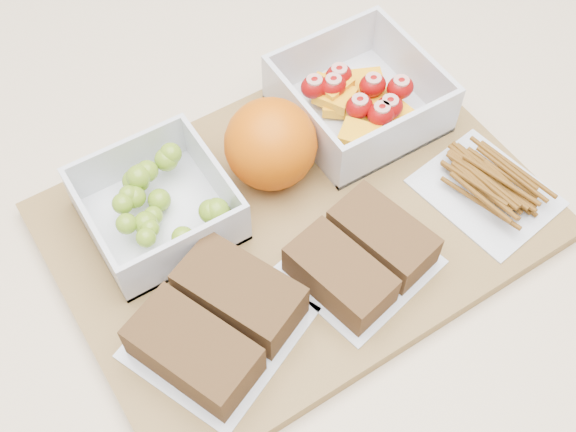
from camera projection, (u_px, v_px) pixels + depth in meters
name	position (u px, v px, depth m)	size (l,w,h in m)	color
counter	(285.00, 388.00, 1.04)	(1.20, 0.90, 0.90)	beige
cutting_board	(299.00, 221.00, 0.65)	(0.42, 0.30, 0.02)	olive
grape_container	(158.00, 204.00, 0.63)	(0.12, 0.12, 0.05)	silver
fruit_container	(358.00, 99.00, 0.69)	(0.14, 0.14, 0.06)	silver
orange	(271.00, 144.00, 0.64)	(0.08, 0.08, 0.08)	#DB5C05
sandwich_bag_left	(217.00, 322.00, 0.57)	(0.16, 0.16, 0.04)	silver
sandwich_bag_center	(361.00, 256.00, 0.60)	(0.13, 0.12, 0.04)	silver
pretzel_bag	(489.00, 185.00, 0.65)	(0.11, 0.13, 0.03)	silver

